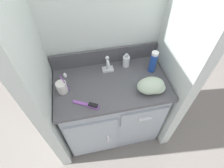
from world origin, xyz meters
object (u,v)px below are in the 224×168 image
object	(u,v)px
toothbrush_cup	(62,87)
soap_dispenser	(126,61)
shaving_cream_can	(153,62)
hairbrush	(89,105)
hand_towel	(152,86)

from	to	relation	value
toothbrush_cup	soap_dispenser	world-z (taller)	toothbrush_cup
toothbrush_cup	shaving_cream_can	bearing A→B (deg)	5.46
toothbrush_cup	hairbrush	size ratio (longest dim) A/B	0.97
soap_dispenser	hairbrush	xyz separation A→B (m)	(-0.35, -0.34, -0.04)
toothbrush_cup	hairbrush	xyz separation A→B (m)	(0.17, -0.17, -0.04)
hand_towel	soap_dispenser	bearing A→B (deg)	111.74
soap_dispenser	shaving_cream_can	size ratio (longest dim) A/B	0.67
hairbrush	toothbrush_cup	bearing A→B (deg)	163.73
soap_dispenser	hairbrush	size ratio (longest dim) A/B	0.70
shaving_cream_can	hand_towel	size ratio (longest dim) A/B	0.91
soap_dispenser	hand_towel	distance (m)	0.32
shaving_cream_can	hand_towel	xyz separation A→B (m)	(-0.07, -0.19, -0.05)
toothbrush_cup	shaving_cream_can	distance (m)	0.71
toothbrush_cup	soap_dispenser	size ratio (longest dim) A/B	1.39
shaving_cream_can	hairbrush	xyz separation A→B (m)	(-0.54, -0.24, -0.08)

